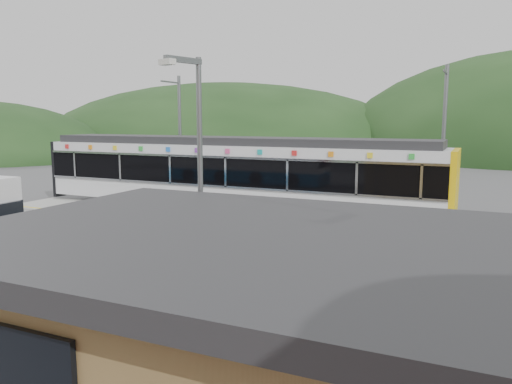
% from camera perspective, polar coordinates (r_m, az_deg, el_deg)
% --- Properties ---
extents(ground, '(120.00, 120.00, 0.00)m').
position_cam_1_polar(ground, '(18.26, -4.72, -6.31)').
color(ground, '#4C4C4F').
rests_on(ground, ground).
extents(hills, '(146.00, 149.00, 26.00)m').
position_cam_1_polar(hills, '(21.34, 17.31, -4.52)').
color(hills, '#1E3D19').
rests_on(hills, ground).
extents(platform, '(26.00, 3.20, 0.30)m').
position_cam_1_polar(platform, '(21.09, -0.34, -3.88)').
color(platform, '#9E9E99').
rests_on(platform, ground).
extents(yellow_line, '(26.00, 0.10, 0.01)m').
position_cam_1_polar(yellow_line, '(19.91, -1.92, -4.16)').
color(yellow_line, yellow).
rests_on(yellow_line, platform).
extents(train, '(20.44, 3.01, 3.74)m').
position_cam_1_polar(train, '(24.23, -2.85, 2.29)').
color(train, black).
rests_on(train, ground).
extents(catenary_mast_west, '(0.18, 1.80, 7.00)m').
position_cam_1_polar(catenary_mast_west, '(28.65, -8.72, 6.31)').
color(catenary_mast_west, slate).
rests_on(catenary_mast_west, ground).
extents(catenary_mast_east, '(0.18, 1.80, 7.00)m').
position_cam_1_polar(catenary_mast_east, '(24.04, 20.61, 5.51)').
color(catenary_mast_east, slate).
rests_on(catenary_mast_east, ground).
extents(station_shelter, '(9.20, 6.20, 3.00)m').
position_cam_1_polar(station_shelter, '(7.58, 1.79, -15.42)').
color(station_shelter, olive).
rests_on(station_shelter, ground).
extents(lamp_post, '(0.38, 1.08, 5.94)m').
position_cam_1_polar(lamp_post, '(11.18, -6.72, 2.85)').
color(lamp_post, slate).
rests_on(lamp_post, ground).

